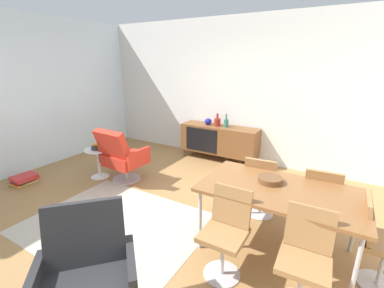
% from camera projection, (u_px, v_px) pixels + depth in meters
% --- Properties ---
extents(ground_plane, '(8.32, 8.32, 0.00)m').
position_uv_depth(ground_plane, '(166.00, 217.00, 3.51)').
color(ground_plane, '#9E7242').
extents(wall_back, '(6.80, 0.12, 2.80)m').
position_uv_depth(wall_back, '(241.00, 92.00, 5.21)').
color(wall_back, silver).
rests_on(wall_back, ground_plane).
extents(wall_window_left, '(0.12, 5.60, 2.80)m').
position_uv_depth(wall_window_left, '(16.00, 96.00, 4.62)').
color(wall_window_left, silver).
rests_on(wall_window_left, ground_plane).
extents(sideboard, '(1.60, 0.45, 0.72)m').
position_uv_depth(sideboard, '(219.00, 139.00, 5.41)').
color(sideboard, brown).
rests_on(sideboard, ground_plane).
extents(vase_cobalt, '(0.10, 0.10, 0.26)m').
position_uv_depth(vase_cobalt, '(226.00, 123.00, 5.23)').
color(vase_cobalt, '#337266').
rests_on(vase_cobalt, sideboard).
extents(vase_sculptural_dark, '(0.15, 0.15, 0.13)m').
position_uv_depth(vase_sculptural_dark, '(208.00, 122.00, 5.43)').
color(vase_sculptural_dark, navy).
rests_on(vase_sculptural_dark, sideboard).
extents(vase_ceramic_small, '(0.13, 0.13, 0.25)m').
position_uv_depth(vase_ceramic_small, '(217.00, 122.00, 5.32)').
color(vase_ceramic_small, maroon).
rests_on(vase_ceramic_small, sideboard).
extents(dining_table, '(1.60, 0.90, 0.74)m').
position_uv_depth(dining_table, '(280.00, 193.00, 2.70)').
color(dining_table, brown).
rests_on(dining_table, ground_plane).
extents(wooden_bowl_on_table, '(0.26, 0.26, 0.06)m').
position_uv_depth(wooden_bowl_on_table, '(270.00, 180.00, 2.83)').
color(wooden_bowl_on_table, brown).
rests_on(wooden_bowl_on_table, dining_table).
extents(dining_chair_far_end, '(0.43, 0.41, 0.86)m').
position_uv_depth(dining_chair_far_end, '(380.00, 240.00, 2.34)').
color(dining_chair_far_end, '#9E7042').
rests_on(dining_chair_far_end, ground_plane).
extents(dining_chair_back_left, '(0.43, 0.45, 0.86)m').
position_uv_depth(dining_chair_back_left, '(261.00, 184.00, 3.40)').
color(dining_chair_back_left, '#9E7042').
rests_on(dining_chair_back_left, ground_plane).
extents(dining_chair_front_left, '(0.40, 0.42, 0.86)m').
position_uv_depth(dining_chair_front_left, '(226.00, 230.00, 2.48)').
color(dining_chair_front_left, '#9E7042').
rests_on(dining_chair_front_left, ground_plane).
extents(dining_chair_back_right, '(0.43, 0.45, 0.86)m').
position_uv_depth(dining_chair_back_right, '(320.00, 198.00, 3.06)').
color(dining_chair_back_right, '#9E7042').
rests_on(dining_chair_back_right, ground_plane).
extents(dining_chair_front_right, '(0.41, 0.44, 0.86)m').
position_uv_depth(dining_chair_front_right, '(305.00, 256.00, 2.14)').
color(dining_chair_front_right, '#9E7042').
rests_on(dining_chair_front_right, ground_plane).
extents(lounge_chair_red, '(0.74, 0.68, 0.95)m').
position_uv_depth(lounge_chair_red, '(122.00, 155.00, 4.43)').
color(lounge_chair_red, red).
rests_on(lounge_chair_red, ground_plane).
extents(armchair_black_shell, '(0.91, 0.91, 0.95)m').
position_uv_depth(armchair_black_shell, '(87.00, 272.00, 1.99)').
color(armchair_black_shell, '#262628').
rests_on(armchair_black_shell, ground_plane).
extents(side_table_round, '(0.44, 0.44, 0.52)m').
position_uv_depth(side_table_round, '(98.00, 160.00, 4.64)').
color(side_table_round, white).
rests_on(side_table_round, ground_plane).
extents(fruit_bowl, '(0.20, 0.20, 0.11)m').
position_uv_depth(fruit_bowl, '(97.00, 147.00, 4.56)').
color(fruit_bowl, '#262628').
rests_on(fruit_bowl, side_table_round).
extents(magazine_stack, '(0.31, 0.40, 0.13)m').
position_uv_depth(magazine_stack, '(24.00, 179.00, 4.46)').
color(magazine_stack, '#B2B2B7').
rests_on(magazine_stack, ground_plane).
extents(area_rug, '(2.20, 1.70, 0.01)m').
position_uv_depth(area_rug, '(116.00, 224.00, 3.35)').
color(area_rug, '#B7AD99').
rests_on(area_rug, ground_plane).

